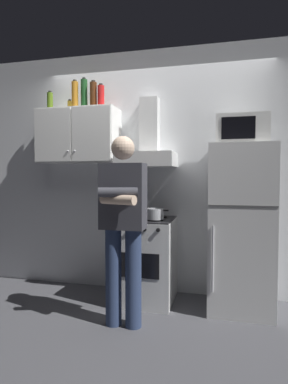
{
  "coord_description": "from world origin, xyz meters",
  "views": [
    {
      "loc": [
        0.71,
        -2.94,
        1.3
      ],
      "look_at": [
        0.0,
        0.0,
        1.15
      ],
      "focal_mm": 29.71,
      "sensor_mm": 36.0,
      "label": 1
    }
  ],
  "objects": [
    {
      "name": "back_wall_tiled",
      "position": [
        0.0,
        0.6,
        1.35
      ],
      "size": [
        4.8,
        0.1,
        2.7
      ],
      "primitive_type": "cube",
      "color": "white",
      "rests_on": "ground_plane"
    },
    {
      "name": "microwave",
      "position": [
        0.9,
        0.27,
        1.74
      ],
      "size": [
        0.48,
        0.37,
        0.28
      ],
      "color": "silver",
      "rests_on": "refrigerator"
    },
    {
      "name": "ground_plane",
      "position": [
        0.0,
        0.0,
        0.0
      ],
      "size": [
        7.0,
        7.0,
        0.0
      ],
      "primitive_type": "plane",
      "color": "#4C4C51"
    },
    {
      "name": "bottle_soda_red",
      "position": [
        -0.57,
        0.35,
        2.17
      ],
      "size": [
        0.07,
        0.07,
        0.25
      ],
      "color": "red",
      "rests_on": "upper_cabinet"
    },
    {
      "name": "bottle_liquor_amber",
      "position": [
        -0.87,
        0.35,
        2.2
      ],
      "size": [
        0.07,
        0.07,
        0.32
      ],
      "color": "#B7721E",
      "rests_on": "upper_cabinet"
    },
    {
      "name": "upper_cabinet",
      "position": [
        -0.85,
        0.37,
        1.75
      ],
      "size": [
        0.9,
        0.37,
        0.6
      ],
      "color": "white"
    },
    {
      "name": "range_hood",
      "position": [
        -0.05,
        0.38,
        1.6
      ],
      "size": [
        0.6,
        0.44,
        0.75
      ],
      "color": "white"
    },
    {
      "name": "cooking_pot",
      "position": [
        0.08,
        0.13,
        0.93
      ],
      "size": [
        0.27,
        0.17,
        0.11
      ],
      "color": "#B7BABF",
      "rests_on": "stove_oven"
    },
    {
      "name": "person_standing",
      "position": [
        -0.1,
        -0.36,
        0.9
      ],
      "size": [
        0.38,
        0.33,
        1.64
      ],
      "color": "navy",
      "rests_on": "ground_plane"
    },
    {
      "name": "stove_oven",
      "position": [
        -0.05,
        0.25,
        0.43
      ],
      "size": [
        0.6,
        0.62,
        0.87
      ],
      "color": "silver",
      "rests_on": "ground_plane"
    },
    {
      "name": "bottle_wine_green",
      "position": [
        -0.77,
        0.36,
        2.21
      ],
      "size": [
        0.07,
        0.07,
        0.33
      ],
      "color": "#19471E",
      "rests_on": "upper_cabinet"
    },
    {
      "name": "bottle_spice_jar",
      "position": [
        -0.97,
        0.42,
        2.11
      ],
      "size": [
        0.05,
        0.05,
        0.12
      ],
      "color": "gold",
      "rests_on": "upper_cabinet"
    },
    {
      "name": "refrigerator",
      "position": [
        0.9,
        0.25,
        0.8
      ],
      "size": [
        0.6,
        0.62,
        1.6
      ],
      "color": "silver",
      "rests_on": "ground_plane"
    },
    {
      "name": "bottle_rum_dark",
      "position": [
        -0.65,
        0.35,
        2.19
      ],
      "size": [
        0.08,
        0.08,
        0.29
      ],
      "color": "#47230F",
      "rests_on": "upper_cabinet"
    },
    {
      "name": "bottle_olive_oil",
      "position": [
        -1.2,
        0.39,
        2.16
      ],
      "size": [
        0.07,
        0.07,
        0.22
      ],
      "color": "#4C6B19",
      "rests_on": "upper_cabinet"
    }
  ]
}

